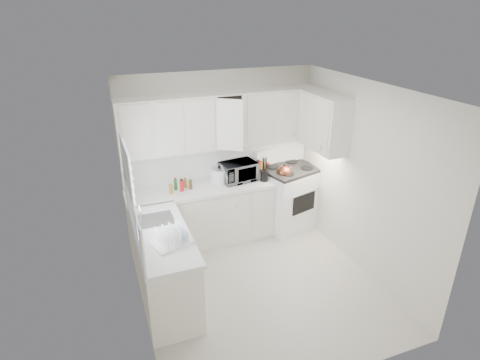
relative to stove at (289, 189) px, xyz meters
name	(u,v)px	position (x,y,z in m)	size (l,w,h in m)	color
floor	(258,285)	(-1.08, -1.30, -0.67)	(3.20, 3.20, 0.00)	beige
ceiling	(263,90)	(-1.08, -1.30, 1.93)	(3.20, 3.20, 0.00)	white
wall_back	(220,155)	(-1.08, 0.30, 0.63)	(3.00, 3.00, 0.00)	silver
wall_front	(334,275)	(-1.08, -2.90, 0.63)	(3.00, 3.00, 0.00)	silver
wall_left	(134,220)	(-2.58, -1.30, 0.63)	(3.20, 3.20, 0.00)	silver
wall_right	(364,180)	(0.42, -1.30, 0.63)	(3.20, 3.20, 0.00)	silver
window_blinds	(130,186)	(-2.56, -0.95, 0.88)	(0.06, 0.96, 1.06)	white
lower_cabinets_back	(203,216)	(-1.47, 0.00, -0.22)	(2.22, 0.60, 0.90)	silver
lower_cabinets_left	(164,268)	(-2.28, -1.10, -0.22)	(0.60, 1.60, 0.90)	silver
countertop_back	(202,189)	(-1.47, -0.01, 0.26)	(2.24, 0.64, 0.05)	silver
countertop_left	(162,235)	(-2.27, -1.10, 0.26)	(0.64, 1.62, 0.05)	silver
backsplash_back	(220,160)	(-1.08, 0.29, 0.56)	(2.98, 0.02, 0.55)	white
backsplash_left	(133,217)	(-2.57, -1.10, 0.56)	(0.02, 1.60, 0.55)	white
upper_cabinets_back	(223,146)	(-1.08, 0.14, 0.83)	(3.00, 0.33, 0.80)	silver
upper_cabinets_right	(322,149)	(0.25, -0.48, 0.83)	(0.33, 0.90, 0.80)	silver
sink	(156,211)	(-2.27, -0.75, 0.40)	(0.42, 0.38, 0.30)	gray
stove	(289,189)	(0.00, 0.00, 0.00)	(0.87, 0.71, 1.34)	white
tea_kettle	(284,171)	(-0.18, -0.16, 0.40)	(0.29, 0.24, 0.27)	maroon
frying_pan	(295,168)	(0.18, 0.16, 0.30)	(0.26, 0.44, 0.04)	black
microwave	(238,170)	(-0.87, 0.03, 0.46)	(0.54, 0.30, 0.36)	gray
rice_cooker	(219,174)	(-1.16, 0.08, 0.41)	(0.26, 0.26, 0.26)	white
paper_towel	(222,171)	(-1.10, 0.16, 0.42)	(0.12, 0.12, 0.27)	white
utensil_crock	(264,169)	(-0.50, -0.12, 0.48)	(0.13, 0.13, 0.40)	black
dish_rack	(171,235)	(-2.21, -1.37, 0.40)	(0.42, 0.32, 0.23)	white
spice_left_0	(169,184)	(-1.93, 0.12, 0.35)	(0.06, 0.06, 0.13)	olive
spice_left_1	(175,186)	(-1.86, 0.03, 0.35)	(0.06, 0.06, 0.13)	#276822
spice_left_2	(179,183)	(-1.78, 0.12, 0.35)	(0.06, 0.06, 0.13)	red
spice_left_3	(185,185)	(-1.71, 0.03, 0.35)	(0.06, 0.06, 0.13)	#B9812B
spice_left_4	(189,181)	(-1.63, 0.12, 0.35)	(0.06, 0.06, 0.13)	brown
sauce_right_0	(257,169)	(-0.50, 0.16, 0.38)	(0.06, 0.06, 0.19)	red
sauce_right_1	(262,170)	(-0.45, 0.10, 0.38)	(0.06, 0.06, 0.19)	#B9812B
sauce_right_2	(263,168)	(-0.39, 0.16, 0.38)	(0.06, 0.06, 0.19)	brown
sauce_right_3	(268,169)	(-0.34, 0.10, 0.38)	(0.06, 0.06, 0.19)	black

